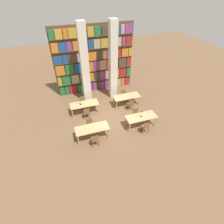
# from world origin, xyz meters

# --- Properties ---
(ground_plane) EXTENTS (40.00, 40.00, 0.00)m
(ground_plane) POSITION_xyz_m (0.00, 0.00, 0.00)
(ground_plane) COLOR brown
(bookshelf_bank) EXTENTS (6.57, 0.35, 5.50)m
(bookshelf_bank) POSITION_xyz_m (-0.01, 4.42, 2.65)
(bookshelf_bank) COLOR brown
(bookshelf_bank) RESTS_ON ground_plane
(pillar_left) EXTENTS (0.57, 0.57, 6.00)m
(pillar_left) POSITION_xyz_m (-1.10, 2.92, 3.00)
(pillar_left) COLOR beige
(pillar_left) RESTS_ON ground_plane
(pillar_center) EXTENTS (0.57, 0.57, 6.00)m
(pillar_center) POSITION_xyz_m (1.10, 2.92, 3.00)
(pillar_center) COLOR beige
(pillar_center) RESTS_ON ground_plane
(reading_table_0) EXTENTS (2.08, 0.86, 0.78)m
(reading_table_0) POSITION_xyz_m (-1.71, -1.36, 0.69)
(reading_table_0) COLOR tan
(reading_table_0) RESTS_ON ground_plane
(chair_0) EXTENTS (0.42, 0.40, 0.89)m
(chair_0) POSITION_xyz_m (-1.71, -2.08, 0.49)
(chair_0) COLOR brown
(chair_0) RESTS_ON ground_plane
(chair_1) EXTENTS (0.42, 0.40, 0.89)m
(chair_1) POSITION_xyz_m (-1.71, -0.65, 0.49)
(chair_1) COLOR brown
(chair_1) RESTS_ON ground_plane
(reading_table_1) EXTENTS (2.08, 0.86, 0.78)m
(reading_table_1) POSITION_xyz_m (1.67, -1.31, 0.69)
(reading_table_1) COLOR tan
(reading_table_1) RESTS_ON ground_plane
(chair_2) EXTENTS (0.42, 0.40, 0.89)m
(chair_2) POSITION_xyz_m (1.64, -2.03, 0.49)
(chair_2) COLOR brown
(chair_2) RESTS_ON ground_plane
(chair_3) EXTENTS (0.42, 0.40, 0.89)m
(chair_3) POSITION_xyz_m (1.64, -0.60, 0.49)
(chair_3) COLOR brown
(chair_3) RESTS_ON ground_plane
(desk_lamp_0) EXTENTS (0.14, 0.14, 0.48)m
(desk_lamp_0) POSITION_xyz_m (1.66, -1.29, 1.10)
(desk_lamp_0) COLOR #232328
(desk_lamp_0) RESTS_ON reading_table_1
(reading_table_2) EXTENTS (2.08, 0.86, 0.78)m
(reading_table_2) POSITION_xyz_m (-1.66, 1.36, 0.69)
(reading_table_2) COLOR tan
(reading_table_2) RESTS_ON ground_plane
(chair_4) EXTENTS (0.42, 0.40, 0.89)m
(chair_4) POSITION_xyz_m (-1.65, 0.64, 0.49)
(chair_4) COLOR brown
(chair_4) RESTS_ON ground_plane
(chair_5) EXTENTS (0.42, 0.40, 0.89)m
(chair_5) POSITION_xyz_m (-1.65, 2.07, 0.49)
(chair_5) COLOR brown
(chair_5) RESTS_ON ground_plane
(desk_lamp_1) EXTENTS (0.14, 0.14, 0.45)m
(desk_lamp_1) POSITION_xyz_m (-1.93, 1.35, 1.08)
(desk_lamp_1) COLOR #232328
(desk_lamp_1) RESTS_ON reading_table_2
(reading_table_3) EXTENTS (2.08, 0.86, 0.78)m
(reading_table_3) POSITION_xyz_m (1.70, 1.33, 0.69)
(reading_table_3) COLOR tan
(reading_table_3) RESTS_ON ground_plane
(chair_6) EXTENTS (0.42, 0.40, 0.89)m
(chair_6) POSITION_xyz_m (1.74, 0.61, 0.49)
(chair_6) COLOR brown
(chair_6) RESTS_ON ground_plane
(chair_7) EXTENTS (0.42, 0.40, 0.89)m
(chair_7) POSITION_xyz_m (1.74, 2.04, 0.49)
(chair_7) COLOR brown
(chair_7) RESTS_ON ground_plane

